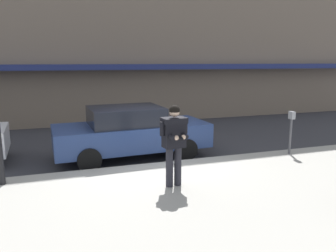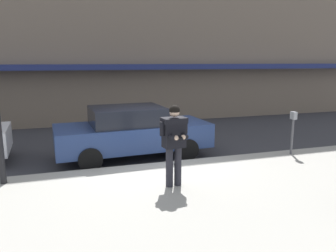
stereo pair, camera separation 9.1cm
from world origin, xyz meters
The scene contains 6 objects.
ground_plane centered at (0.00, 0.00, 0.00)m, with size 80.00×80.00×0.00m, color #333338.
sidewalk centered at (1.00, -2.85, 0.07)m, with size 32.00×5.30×0.14m, color #99968E.
curb_paint_line centered at (1.00, 0.05, 0.00)m, with size 28.00×0.12×0.01m, color silver.
parked_sedan_mid centered at (-0.25, 0.95, 0.79)m, with size 4.59×2.12×1.54m.
man_texting_on_phone centered at (0.10, -1.95, 1.25)m, with size 0.65×0.61×1.81m.
parking_meter centered at (4.22, -0.60, 0.97)m, with size 0.12×0.18×1.27m.
Camera 1 is at (-2.17, -8.42, 2.85)m, focal length 35.00 mm.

